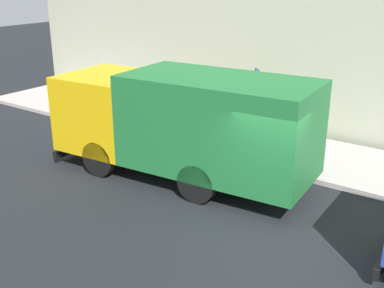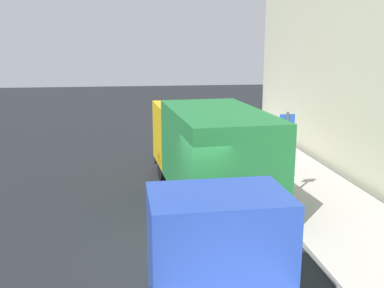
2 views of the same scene
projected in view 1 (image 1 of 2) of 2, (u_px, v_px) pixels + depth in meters
ground at (272, 234)px, 10.36m from camera, size 80.00×80.00×0.00m
sidewalk at (343, 164)px, 13.91m from camera, size 3.30×30.00×0.14m
large_utility_truck at (182, 121)px, 12.64m from camera, size 2.96×7.46×2.92m
pedestrian_walking at (152, 108)px, 16.21m from camera, size 0.44×0.44×1.60m
pedestrian_standing at (108, 93)px, 18.30m from camera, size 0.38×0.38×1.56m
traffic_cone_orange at (105, 115)px, 17.10m from camera, size 0.51×0.51×0.72m
street_sign_post at (254, 106)px, 13.70m from camera, size 0.44×0.08×2.68m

